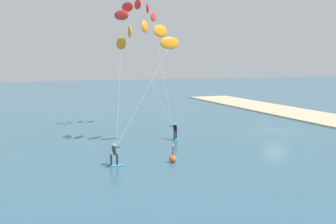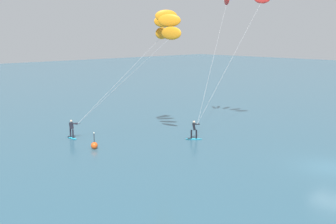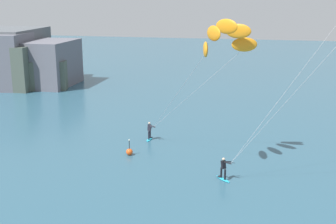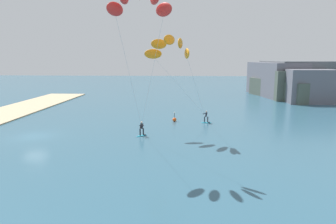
# 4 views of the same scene
# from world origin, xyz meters

# --- Properties ---
(ground_plane) EXTENTS (240.00, 240.00, 0.00)m
(ground_plane) POSITION_xyz_m (0.00, 0.00, 0.00)
(ground_plane) COLOR #2D566B
(kitesurfer_nearshore) EXTENTS (10.08, 5.27, 14.43)m
(kitesurfer_nearshore) POSITION_xyz_m (7.19, 13.37, 12.69)
(kitesurfer_nearshore) COLOR #23ADD1
(kitesurfer_nearshore) RESTS_ON ground
(kitesurfer_mid_water) EXTENTS (9.66, 8.39, 11.29)m
(kitesurfer_mid_water) POSITION_xyz_m (-1.48, 15.53, 9.64)
(kitesurfer_mid_water) COLOR #23ADD1
(kitesurfer_mid_water) RESTS_ON ground
(marker_buoy) EXTENTS (0.56, 0.56, 1.38)m
(marker_buoy) POSITION_xyz_m (-9.00, 15.69, 0.30)
(marker_buoy) COLOR #EA5119
(marker_buoy) RESTS_ON ground
(distant_headland) EXTENTS (27.10, 16.92, 8.08)m
(distant_headland) POSITION_xyz_m (-39.39, 41.50, 3.42)
(distant_headland) COLOR #4C564C
(distant_headland) RESTS_ON ground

